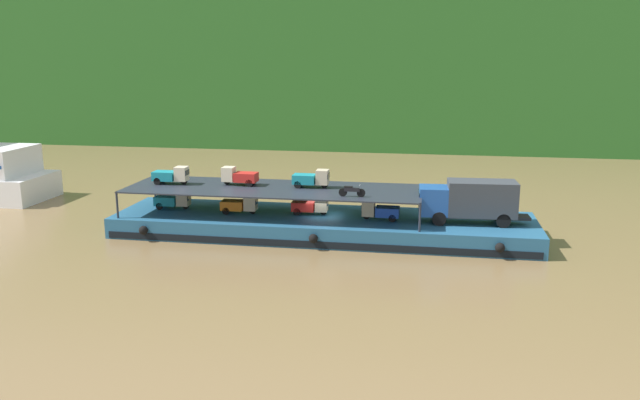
{
  "coord_description": "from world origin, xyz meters",
  "views": [
    {
      "loc": [
        7.65,
        -45.71,
        13.27
      ],
      "look_at": [
        -0.21,
        0.0,
        2.7
      ],
      "focal_mm": 35.62,
      "sensor_mm": 36.0,
      "label": 1
    }
  ],
  "objects_px": {
    "mini_truck_lower_stern": "(173,200)",
    "mini_truck_lower_mid": "(311,205)",
    "mini_truck_lower_fore": "(380,211)",
    "cargo_barge": "(323,225)",
    "motorcycle_upper_port": "(352,191)",
    "mini_truck_lower_aft": "(240,204)",
    "mini_truck_upper_stern": "(171,175)",
    "covered_lorry": "(470,200)",
    "mini_truck_upper_mid": "(239,176)",
    "mini_truck_upper_fore": "(312,178)"
  },
  "relations": [
    {
      "from": "mini_truck_lower_aft",
      "to": "mini_truck_lower_mid",
      "type": "height_order",
      "value": "same"
    },
    {
      "from": "mini_truck_lower_stern",
      "to": "mini_truck_upper_stern",
      "type": "relative_size",
      "value": 1.01
    },
    {
      "from": "covered_lorry",
      "to": "mini_truck_upper_mid",
      "type": "bearing_deg",
      "value": 176.61
    },
    {
      "from": "mini_truck_lower_stern",
      "to": "mini_truck_upper_mid",
      "type": "bearing_deg",
      "value": 4.41
    },
    {
      "from": "mini_truck_lower_stern",
      "to": "covered_lorry",
      "type": "bearing_deg",
      "value": -1.57
    },
    {
      "from": "mini_truck_lower_mid",
      "to": "mini_truck_lower_fore",
      "type": "xyz_separation_m",
      "value": [
        5.31,
        -0.75,
        0.0
      ]
    },
    {
      "from": "covered_lorry",
      "to": "mini_truck_upper_mid",
      "type": "xyz_separation_m",
      "value": [
        -17.44,
        1.03,
        1.0
      ]
    },
    {
      "from": "mini_truck_lower_aft",
      "to": "motorcycle_upper_port",
      "type": "height_order",
      "value": "motorcycle_upper_port"
    },
    {
      "from": "mini_truck_lower_fore",
      "to": "mini_truck_upper_stern",
      "type": "distance_m",
      "value": 16.46
    },
    {
      "from": "mini_truck_upper_mid",
      "to": "mini_truck_lower_aft",
      "type": "bearing_deg",
      "value": -72.68
    },
    {
      "from": "mini_truck_lower_stern",
      "to": "mini_truck_upper_mid",
      "type": "height_order",
      "value": "mini_truck_upper_mid"
    },
    {
      "from": "mini_truck_lower_stern",
      "to": "motorcycle_upper_port",
      "type": "bearing_deg",
      "value": -9.09
    },
    {
      "from": "mini_truck_upper_mid",
      "to": "motorcycle_upper_port",
      "type": "distance_m",
      "value": 9.5
    },
    {
      "from": "cargo_barge",
      "to": "motorcycle_upper_port",
      "type": "height_order",
      "value": "motorcycle_upper_port"
    },
    {
      "from": "mini_truck_upper_mid",
      "to": "mini_truck_upper_fore",
      "type": "bearing_deg",
      "value": 0.03
    },
    {
      "from": "cargo_barge",
      "to": "mini_truck_lower_mid",
      "type": "xyz_separation_m",
      "value": [
        -0.98,
        0.29,
        1.44
      ]
    },
    {
      "from": "mini_truck_lower_fore",
      "to": "mini_truck_upper_fore",
      "type": "xyz_separation_m",
      "value": [
        -5.31,
        1.16,
        2.0
      ]
    },
    {
      "from": "mini_truck_lower_stern",
      "to": "mini_truck_lower_mid",
      "type": "relative_size",
      "value": 1.01
    },
    {
      "from": "mini_truck_lower_fore",
      "to": "mini_truck_upper_mid",
      "type": "distance_m",
      "value": 11.25
    },
    {
      "from": "mini_truck_lower_aft",
      "to": "mini_truck_upper_mid",
      "type": "distance_m",
      "value": 2.28
    },
    {
      "from": "mini_truck_upper_mid",
      "to": "covered_lorry",
      "type": "bearing_deg",
      "value": -3.39
    },
    {
      "from": "mini_truck_upper_stern",
      "to": "mini_truck_upper_mid",
      "type": "bearing_deg",
      "value": 5.58
    },
    {
      "from": "mini_truck_lower_mid",
      "to": "mini_truck_upper_fore",
      "type": "bearing_deg",
      "value": 89.9
    },
    {
      "from": "covered_lorry",
      "to": "cargo_barge",
      "type": "bearing_deg",
      "value": 178.22
    },
    {
      "from": "mini_truck_lower_aft",
      "to": "mini_truck_lower_fore",
      "type": "height_order",
      "value": "same"
    },
    {
      "from": "mini_truck_lower_fore",
      "to": "mini_truck_upper_stern",
      "type": "xyz_separation_m",
      "value": [
        -16.32,
        0.64,
        2.0
      ]
    },
    {
      "from": "mini_truck_lower_stern",
      "to": "mini_truck_lower_mid",
      "type": "height_order",
      "value": "same"
    },
    {
      "from": "covered_lorry",
      "to": "mini_truck_upper_stern",
      "type": "bearing_deg",
      "value": 178.7
    },
    {
      "from": "covered_lorry",
      "to": "mini_truck_lower_stern",
      "type": "bearing_deg",
      "value": 178.43
    },
    {
      "from": "cargo_barge",
      "to": "mini_truck_lower_mid",
      "type": "height_order",
      "value": "mini_truck_lower_mid"
    },
    {
      "from": "cargo_barge",
      "to": "mini_truck_lower_stern",
      "type": "xyz_separation_m",
      "value": [
        -11.99,
        0.29,
        1.44
      ]
    },
    {
      "from": "mini_truck_lower_aft",
      "to": "motorcycle_upper_port",
      "type": "distance_m",
      "value": 9.1
    },
    {
      "from": "covered_lorry",
      "to": "mini_truck_upper_mid",
      "type": "height_order",
      "value": "mini_truck_upper_mid"
    },
    {
      "from": "mini_truck_lower_aft",
      "to": "mini_truck_lower_fore",
      "type": "distance_m",
      "value": 10.69
    },
    {
      "from": "mini_truck_lower_aft",
      "to": "mini_truck_upper_stern",
      "type": "distance_m",
      "value": 6.0
    },
    {
      "from": "mini_truck_lower_fore",
      "to": "mini_truck_lower_stern",
      "type": "bearing_deg",
      "value": 177.37
    },
    {
      "from": "mini_truck_lower_aft",
      "to": "mini_truck_upper_fore",
      "type": "bearing_deg",
      "value": 10.92
    },
    {
      "from": "mini_truck_lower_stern",
      "to": "mini_truck_upper_fore",
      "type": "relative_size",
      "value": 1.01
    },
    {
      "from": "covered_lorry",
      "to": "mini_truck_lower_stern",
      "type": "relative_size",
      "value": 2.84
    },
    {
      "from": "mini_truck_lower_aft",
      "to": "mini_truck_upper_mid",
      "type": "xyz_separation_m",
      "value": [
        -0.32,
        1.04,
        2.0
      ]
    },
    {
      "from": "mini_truck_lower_fore",
      "to": "cargo_barge",
      "type": "bearing_deg",
      "value": 173.95
    },
    {
      "from": "covered_lorry",
      "to": "mini_truck_lower_stern",
      "type": "height_order",
      "value": "covered_lorry"
    },
    {
      "from": "mini_truck_lower_stern",
      "to": "mini_truck_lower_aft",
      "type": "relative_size",
      "value": 1.0
    },
    {
      "from": "mini_truck_lower_aft",
      "to": "mini_truck_upper_stern",
      "type": "height_order",
      "value": "mini_truck_upper_stern"
    },
    {
      "from": "cargo_barge",
      "to": "mini_truck_lower_aft",
      "type": "bearing_deg",
      "value": -176.97
    },
    {
      "from": "covered_lorry",
      "to": "mini_truck_lower_fore",
      "type": "height_order",
      "value": "covered_lorry"
    },
    {
      "from": "mini_truck_lower_mid",
      "to": "mini_truck_upper_stern",
      "type": "height_order",
      "value": "mini_truck_upper_stern"
    },
    {
      "from": "covered_lorry",
      "to": "mini_truck_upper_stern",
      "type": "height_order",
      "value": "mini_truck_upper_stern"
    },
    {
      "from": "mini_truck_upper_stern",
      "to": "motorcycle_upper_port",
      "type": "distance_m",
      "value": 14.57
    },
    {
      "from": "mini_truck_upper_stern",
      "to": "mini_truck_lower_fore",
      "type": "bearing_deg",
      "value": -2.25
    }
  ]
}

